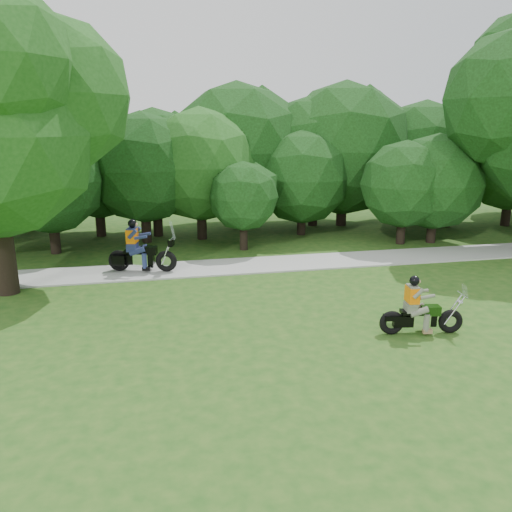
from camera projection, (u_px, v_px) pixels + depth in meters
name	position (u px, v px, depth m)	size (l,w,h in m)	color
ground	(401.00, 348.00, 12.24)	(100.00, 100.00, 0.00)	#1F4D16
walkway	(303.00, 262.00, 19.80)	(60.00, 2.20, 0.06)	#ABABA6
tree_line	(261.00, 160.00, 24.94)	(38.67, 12.32, 7.57)	black
chopper_motorcycle	(418.00, 313.00, 12.96)	(2.22, 0.73, 1.59)	black
touring_motorcycle	(138.00, 253.00, 18.31)	(2.53, 1.22, 1.96)	black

